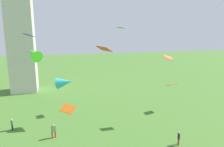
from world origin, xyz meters
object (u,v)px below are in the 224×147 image
kite_flying_1 (65,82)px  person_3 (54,130)px  person_2 (179,137)px  kite_flying_7 (168,57)px  kite_flying_4 (33,54)px  kite_flying_3 (121,28)px  kite_flying_9 (68,109)px  kite_flying_2 (29,35)px  person_1 (12,124)px  kite_flying_0 (104,49)px  kite_flying_8 (172,85)px

kite_flying_1 → person_3: bearing=179.1°
person_2 → kite_flying_7: (2.24, 6.85, 8.41)m
person_2 → kite_flying_4: size_ratio=0.58×
kite_flying_3 → kite_flying_7: bearing=16.5°
kite_flying_4 → kite_flying_9: (3.46, -5.60, -5.18)m
kite_flying_2 → kite_flying_7: bearing=114.9°
person_1 → kite_flying_7: size_ratio=1.05×
kite_flying_3 → kite_flying_4: bearing=-79.0°
kite_flying_0 → kite_flying_3: bearing=-59.5°
kite_flying_1 → kite_flying_7: (14.38, -2.36, 3.25)m
kite_flying_0 → kite_flying_4: kite_flying_0 is taller
kite_flying_2 → person_2: bearing=93.7°
kite_flying_0 → kite_flying_8: bearing=-92.5°
kite_flying_1 → kite_flying_8: 17.48m
person_3 → kite_flying_3: (11.43, 8.43, 12.57)m
kite_flying_9 → person_2: bearing=33.5°
person_2 → person_3: (-13.89, 5.61, 0.10)m
person_1 → kite_flying_0: (10.85, -7.63, 10.22)m
person_2 → kite_flying_3: (-2.46, 14.04, 12.68)m
person_1 → person_3: size_ratio=0.89×
kite_flying_0 → kite_flying_9: bearing=56.9°
kite_flying_1 → kite_flying_3: size_ratio=1.73×
kite_flying_4 → kite_flying_8: 21.97m
person_3 → kite_flying_7: bearing=-19.1°
kite_flying_2 → kite_flying_0: bearing=78.1°
kite_flying_2 → kite_flying_7: (18.71, -4.29, -3.12)m
kite_flying_1 → kite_flying_4: (-3.55, -2.10, 4.26)m
person_3 → kite_flying_2: bearing=91.5°
kite_flying_0 → kite_flying_3: kite_flying_3 is taller
person_2 → person_3: person_3 is taller
kite_flying_9 → kite_flying_2: bearing=154.2°
person_2 → kite_flying_7: bearing=-167.1°
person_3 → kite_flying_1: bearing=40.6°
kite_flying_4 → kite_flying_3: bearing=176.6°
kite_flying_2 → kite_flying_9: kite_flying_2 is taller
kite_flying_1 → kite_flying_3: bearing=-38.5°
person_3 → kite_flying_4: (-1.81, 1.50, 9.32)m
person_1 → person_2: size_ratio=1.00×
person_2 → kite_flying_9: 13.04m
person_2 → kite_flying_8: 11.74m
person_1 → kite_flying_1: 8.75m
kite_flying_4 → kite_flying_9: size_ratio=1.58×
person_2 → kite_flying_0: bearing=-69.7°
kite_flying_9 → kite_flying_3: bearing=92.6°
kite_flying_2 → kite_flying_8: bearing=124.6°
kite_flying_1 → person_2: bearing=-102.2°
kite_flying_3 → kite_flying_7: 9.59m
kite_flying_1 → person_1: bearing=115.0°
person_2 → kite_flying_4: (-15.69, 7.11, 9.42)m
kite_flying_0 → person_2: bearing=-134.8°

